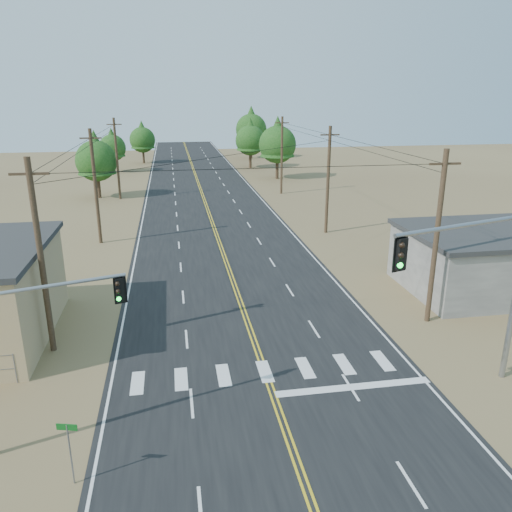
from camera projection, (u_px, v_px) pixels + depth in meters
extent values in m
plane|color=olive|center=(309.00, 498.00, 16.53)|extent=(220.00, 220.00, 0.00)
cube|color=black|center=(220.00, 243.00, 44.64)|extent=(15.00, 200.00, 0.02)
cylinder|color=gray|center=(15.00, 368.00, 22.89)|extent=(0.06, 0.06, 1.50)
cylinder|color=#4C3826|center=(41.00, 259.00, 24.55)|extent=(0.30, 0.30, 10.00)
cube|color=#4C3826|center=(29.00, 174.00, 23.25)|extent=(1.80, 0.12, 0.12)
cylinder|color=#4C3826|center=(96.00, 188.00, 43.29)|extent=(0.30, 0.30, 10.00)
cube|color=#4C3826|center=(91.00, 138.00, 41.99)|extent=(1.80, 0.12, 0.12)
cylinder|color=#4C3826|center=(117.00, 159.00, 62.04)|extent=(0.30, 0.30, 10.00)
cube|color=#4C3826|center=(114.00, 124.00, 60.73)|extent=(1.80, 0.12, 0.12)
cylinder|color=#4C3826|center=(436.00, 239.00, 27.90)|extent=(0.30, 0.30, 10.00)
cube|color=#4C3826|center=(445.00, 164.00, 26.60)|extent=(1.80, 0.12, 0.12)
cylinder|color=#4C3826|center=(328.00, 181.00, 46.65)|extent=(0.30, 0.30, 10.00)
cube|color=#4C3826|center=(330.00, 135.00, 45.35)|extent=(1.80, 0.12, 0.12)
cylinder|color=#4C3826|center=(282.00, 156.00, 65.39)|extent=(0.30, 0.30, 10.00)
cube|color=#4C3826|center=(282.00, 123.00, 64.09)|extent=(1.80, 0.12, 0.12)
cylinder|color=gray|center=(50.00, 286.00, 17.71)|extent=(5.18, 1.66, 0.14)
cube|color=black|center=(120.00, 290.00, 18.90)|extent=(0.37, 0.34, 0.97)
sphere|color=black|center=(117.00, 284.00, 18.65)|extent=(0.18, 0.18, 0.18)
sphere|color=black|center=(118.00, 291.00, 18.75)|extent=(0.18, 0.18, 0.18)
sphere|color=#0CE533|center=(119.00, 299.00, 18.84)|extent=(0.18, 0.18, 0.18)
cylinder|color=gray|center=(468.00, 225.00, 19.64)|extent=(7.12, 2.30, 0.18)
cube|color=black|center=(400.00, 254.00, 18.44)|extent=(0.47, 0.43, 1.22)
sphere|color=black|center=(402.00, 245.00, 18.13)|extent=(0.22, 0.22, 0.22)
sphere|color=black|center=(401.00, 255.00, 18.25)|extent=(0.22, 0.22, 0.22)
sphere|color=#0CE533|center=(400.00, 265.00, 18.37)|extent=(0.22, 0.22, 0.22)
cylinder|color=gray|center=(71.00, 455.00, 16.79)|extent=(0.06, 0.06, 2.38)
cube|color=#0C5517|center=(67.00, 427.00, 16.45)|extent=(0.70, 0.21, 0.24)
cylinder|color=#3F2D1E|center=(99.00, 186.00, 63.82)|extent=(0.45, 0.45, 3.07)
cone|color=#154614|center=(95.00, 152.00, 62.50)|extent=(4.78, 4.78, 5.46)
sphere|color=#154614|center=(96.00, 161.00, 62.84)|extent=(5.12, 5.12, 5.12)
cylinder|color=#3F2D1E|center=(114.00, 164.00, 84.76)|extent=(0.40, 0.40, 2.67)
cone|color=#154614|center=(112.00, 142.00, 83.61)|extent=(4.15, 4.15, 4.74)
sphere|color=#154614|center=(112.00, 148.00, 83.91)|extent=(4.45, 4.45, 4.45)
cylinder|color=#3F2D1E|center=(143.00, 156.00, 95.77)|extent=(0.41, 0.41, 2.88)
cone|color=#154614|center=(142.00, 134.00, 94.54)|extent=(4.47, 4.47, 5.11)
sphere|color=#154614|center=(142.00, 140.00, 94.86)|extent=(4.79, 4.79, 4.79)
cylinder|color=#3F2D1E|center=(277.00, 168.00, 78.18)|extent=(0.49, 0.49, 3.45)
cone|color=#154614|center=(278.00, 136.00, 76.69)|extent=(5.37, 5.37, 6.14)
sphere|color=#154614|center=(277.00, 145.00, 77.08)|extent=(5.76, 5.76, 5.76)
cylinder|color=#3F2D1E|center=(250.00, 159.00, 89.71)|extent=(0.48, 0.48, 3.17)
cone|color=#154614|center=(250.00, 134.00, 88.35)|extent=(4.93, 4.93, 5.64)
sphere|color=#154614|center=(250.00, 140.00, 88.70)|extent=(5.28, 5.28, 5.28)
cylinder|color=#3F2D1E|center=(251.00, 149.00, 102.88)|extent=(0.46, 0.46, 3.79)
cone|color=#154614|center=(251.00, 123.00, 101.25)|extent=(5.89, 5.89, 6.73)
sphere|color=#154614|center=(251.00, 130.00, 101.68)|extent=(6.31, 6.31, 6.31)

